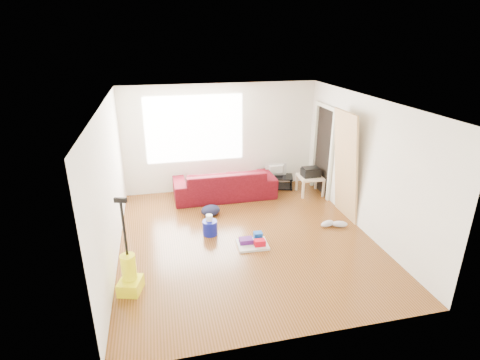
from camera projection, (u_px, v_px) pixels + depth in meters
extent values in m
cube|color=#502F0C|center=(246.00, 238.00, 6.90)|extent=(4.50, 5.00, 0.01)
cube|color=white|center=(247.00, 102.00, 5.99)|extent=(4.50, 5.00, 0.01)
cube|color=white|center=(221.00, 138.00, 8.71)|extent=(4.50, 0.01, 2.50)
cube|color=white|center=(300.00, 251.00, 4.17)|extent=(4.50, 0.01, 2.50)
cube|color=white|center=(110.00, 186.00, 5.98)|extent=(0.01, 5.00, 2.50)
cube|color=white|center=(364.00, 165.00, 6.91)|extent=(0.01, 5.00, 2.50)
cube|color=white|center=(195.00, 129.00, 8.48)|extent=(2.20, 0.01, 1.50)
cube|color=silver|center=(331.00, 158.00, 8.13)|extent=(0.06, 0.08, 2.00)
cube|color=silver|center=(314.00, 146.00, 8.94)|extent=(0.06, 0.08, 2.00)
cube|color=silver|center=(326.00, 106.00, 8.16)|extent=(0.06, 0.98, 0.08)
cube|color=black|center=(324.00, 152.00, 8.54)|extent=(0.01, 0.86, 1.98)
imported|color=#38030A|center=(225.00, 196.00, 8.66)|extent=(2.30, 0.90, 0.67)
cube|color=black|center=(276.00, 186.00, 9.17)|extent=(0.89, 0.67, 0.03)
cube|color=black|center=(276.00, 177.00, 9.08)|extent=(0.89, 0.67, 0.03)
cylinder|color=black|center=(261.00, 184.00, 8.98)|extent=(0.03, 0.03, 0.29)
cylinder|color=black|center=(262.00, 178.00, 9.34)|extent=(0.03, 0.03, 0.29)
cylinder|color=black|center=(291.00, 185.00, 8.92)|extent=(0.03, 0.03, 0.29)
cylinder|color=black|center=(291.00, 179.00, 9.28)|extent=(0.03, 0.03, 0.29)
imported|color=black|center=(277.00, 170.00, 9.02)|extent=(0.53, 0.07, 0.30)
cube|color=beige|center=(310.00, 177.00, 8.68)|extent=(0.56, 0.56, 0.05)
cube|color=beige|center=(303.00, 190.00, 8.50)|extent=(0.05, 0.05, 0.39)
cube|color=beige|center=(296.00, 183.00, 8.95)|extent=(0.05, 0.05, 0.39)
cube|color=beige|center=(323.00, 189.00, 8.58)|extent=(0.05, 0.05, 0.39)
cube|color=beige|center=(316.00, 181.00, 9.02)|extent=(0.05, 0.05, 0.39)
cube|color=black|center=(311.00, 173.00, 8.64)|extent=(0.41, 0.32, 0.17)
cube|color=black|center=(311.00, 168.00, 8.60)|extent=(0.37, 0.28, 0.04)
cylinder|color=#0C148F|center=(210.00, 234.00, 7.03)|extent=(0.34, 0.34, 0.28)
cylinder|color=white|center=(209.00, 224.00, 6.99)|extent=(0.12, 0.12, 0.11)
cube|color=silver|center=(253.00, 245.00, 6.65)|extent=(0.55, 0.45, 0.04)
cube|color=red|center=(260.00, 243.00, 6.56)|extent=(0.20, 0.14, 0.11)
cube|color=#441466|center=(246.00, 241.00, 6.65)|extent=(0.24, 0.18, 0.09)
cube|color=#0C409D|center=(258.00, 236.00, 6.73)|extent=(0.15, 0.13, 0.15)
ellipsoid|color=black|center=(211.00, 215.00, 7.77)|extent=(0.46, 0.40, 0.22)
ellipsoid|color=silver|center=(327.00, 224.00, 7.29)|extent=(0.33, 0.21, 0.12)
ellipsoid|color=silver|center=(340.00, 224.00, 7.28)|extent=(0.33, 0.22, 0.12)
cube|color=#FFFC11|center=(131.00, 286.00, 5.44)|extent=(0.39, 0.42, 0.20)
cylinder|color=#FFFC11|center=(129.00, 267.00, 5.39)|extent=(0.22, 0.22, 0.38)
cylinder|color=black|center=(124.00, 229.00, 5.20)|extent=(0.04, 0.04, 0.82)
cube|color=black|center=(120.00, 200.00, 5.04)|extent=(0.18, 0.09, 0.07)
cube|color=tan|center=(340.00, 216.00, 7.75)|extent=(0.27, 0.87, 2.17)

